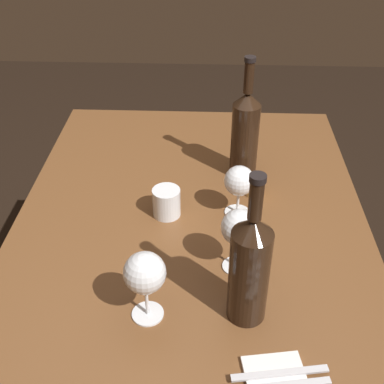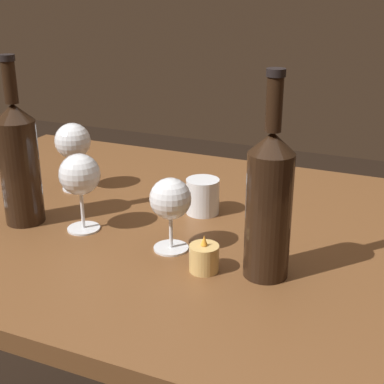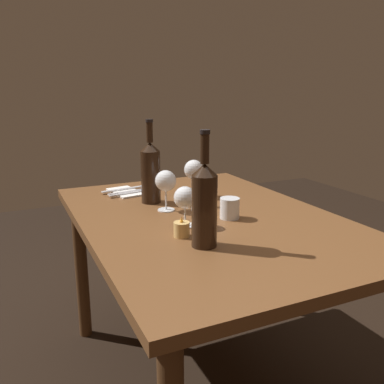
{
  "view_description": "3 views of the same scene",
  "coord_description": "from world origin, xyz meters",
  "px_view_note": "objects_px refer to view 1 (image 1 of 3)",
  "views": [
    {
      "loc": [
        0.95,
        0.04,
        1.54
      ],
      "look_at": [
        0.01,
        0.0,
        0.86
      ],
      "focal_mm": 46.58,
      "sensor_mm": 36.0,
      "label": 1
    },
    {
      "loc": [
        -0.48,
        0.96,
        1.22
      ],
      "look_at": [
        -0.06,
        -0.01,
        0.81
      ],
      "focal_mm": 51.79,
      "sensor_mm": 36.0,
      "label": 2
    },
    {
      "loc": [
        -1.3,
        0.66,
        1.21
      ],
      "look_at": [
        -0.0,
        0.06,
        0.84
      ],
      "focal_mm": 38.51,
      "sensor_mm": 36.0,
      "label": 3
    }
  ],
  "objects_px": {
    "wine_glass_right": "(239,228)",
    "wine_glass_centre": "(239,182)",
    "wine_glass_left": "(145,274)",
    "votive_candle": "(255,187)",
    "water_tumbler": "(167,203)",
    "wine_bottle_second": "(250,267)",
    "wine_bottle": "(245,133)",
    "fork_outer": "(280,373)"
  },
  "relations": [
    {
      "from": "wine_bottle",
      "to": "wine_glass_centre",
      "type": "bearing_deg",
      "value": -6.26
    },
    {
      "from": "wine_glass_right",
      "to": "votive_candle",
      "type": "bearing_deg",
      "value": 168.5
    },
    {
      "from": "wine_glass_centre",
      "to": "wine_bottle_second",
      "type": "distance_m",
      "value": 0.34
    },
    {
      "from": "votive_candle",
      "to": "fork_outer",
      "type": "distance_m",
      "value": 0.57
    },
    {
      "from": "wine_glass_right",
      "to": "wine_bottle_second",
      "type": "distance_m",
      "value": 0.14
    },
    {
      "from": "wine_bottle",
      "to": "fork_outer",
      "type": "height_order",
      "value": "wine_bottle"
    },
    {
      "from": "votive_candle",
      "to": "fork_outer",
      "type": "relative_size",
      "value": 0.37
    },
    {
      "from": "wine_glass_centre",
      "to": "wine_bottle",
      "type": "height_order",
      "value": "wine_bottle"
    },
    {
      "from": "wine_bottle",
      "to": "votive_candle",
      "type": "bearing_deg",
      "value": 16.48
    },
    {
      "from": "wine_glass_left",
      "to": "wine_glass_right",
      "type": "height_order",
      "value": "wine_glass_left"
    },
    {
      "from": "wine_glass_right",
      "to": "wine_glass_centre",
      "type": "xyz_separation_m",
      "value": [
        -0.2,
        0.01,
        -0.02
      ]
    },
    {
      "from": "wine_glass_right",
      "to": "wine_bottle",
      "type": "bearing_deg",
      "value": 175.82
    },
    {
      "from": "wine_glass_centre",
      "to": "fork_outer",
      "type": "bearing_deg",
      "value": 7.24
    },
    {
      "from": "wine_glass_left",
      "to": "water_tumbler",
      "type": "height_order",
      "value": "wine_glass_left"
    },
    {
      "from": "wine_glass_left",
      "to": "wine_bottle",
      "type": "xyz_separation_m",
      "value": [
        -0.53,
        0.22,
        0.02
      ]
    },
    {
      "from": "water_tumbler",
      "to": "votive_candle",
      "type": "bearing_deg",
      "value": 113.08
    },
    {
      "from": "wine_glass_right",
      "to": "votive_candle",
      "type": "xyz_separation_m",
      "value": [
        -0.29,
        0.06,
        -0.09
      ]
    },
    {
      "from": "fork_outer",
      "to": "water_tumbler",
      "type": "bearing_deg",
      "value": -152.52
    },
    {
      "from": "wine_glass_right",
      "to": "wine_bottle_second",
      "type": "bearing_deg",
      "value": 5.88
    },
    {
      "from": "wine_glass_centre",
      "to": "wine_bottle_second",
      "type": "bearing_deg",
      "value": 1.04
    },
    {
      "from": "wine_glass_left",
      "to": "water_tumbler",
      "type": "bearing_deg",
      "value": 177.96
    },
    {
      "from": "wine_bottle",
      "to": "wine_bottle_second",
      "type": "bearing_deg",
      "value": -1.6
    },
    {
      "from": "wine_glass_right",
      "to": "wine_glass_centre",
      "type": "height_order",
      "value": "wine_glass_right"
    },
    {
      "from": "wine_glass_centre",
      "to": "water_tumbler",
      "type": "relative_size",
      "value": 1.85
    },
    {
      "from": "wine_bottle_second",
      "to": "votive_candle",
      "type": "height_order",
      "value": "wine_bottle_second"
    },
    {
      "from": "wine_glass_left",
      "to": "wine_glass_right",
      "type": "bearing_deg",
      "value": 128.05
    },
    {
      "from": "wine_bottle",
      "to": "wine_glass_right",
      "type": "bearing_deg",
      "value": -4.18
    },
    {
      "from": "wine_glass_right",
      "to": "wine_glass_left",
      "type": "bearing_deg",
      "value": -51.95
    },
    {
      "from": "water_tumbler",
      "to": "votive_candle",
      "type": "relative_size",
      "value": 1.14
    },
    {
      "from": "wine_glass_left",
      "to": "wine_glass_right",
      "type": "xyz_separation_m",
      "value": [
        -0.15,
        0.19,
        -0.0
      ]
    },
    {
      "from": "wine_glass_left",
      "to": "wine_bottle",
      "type": "height_order",
      "value": "wine_bottle"
    },
    {
      "from": "wine_glass_right",
      "to": "wine_glass_centre",
      "type": "bearing_deg",
      "value": 177.79
    },
    {
      "from": "wine_bottle",
      "to": "water_tumbler",
      "type": "xyz_separation_m",
      "value": [
        0.2,
        -0.2,
        -0.1
      ]
    },
    {
      "from": "water_tumbler",
      "to": "votive_candle",
      "type": "xyz_separation_m",
      "value": [
        -0.1,
        0.23,
        -0.01
      ]
    },
    {
      "from": "wine_bottle_second",
      "to": "votive_candle",
      "type": "distance_m",
      "value": 0.44
    },
    {
      "from": "wine_bottle_second",
      "to": "wine_bottle",
      "type": "bearing_deg",
      "value": 178.4
    },
    {
      "from": "wine_glass_right",
      "to": "wine_glass_centre",
      "type": "relative_size",
      "value": 1.13
    },
    {
      "from": "wine_glass_left",
      "to": "votive_candle",
      "type": "xyz_separation_m",
      "value": [
        -0.43,
        0.25,
        -0.09
      ]
    },
    {
      "from": "wine_bottle",
      "to": "water_tumbler",
      "type": "height_order",
      "value": "wine_bottle"
    },
    {
      "from": "votive_candle",
      "to": "water_tumbler",
      "type": "bearing_deg",
      "value": -66.92
    },
    {
      "from": "wine_glass_centre",
      "to": "votive_candle",
      "type": "relative_size",
      "value": 2.1
    },
    {
      "from": "wine_glass_centre",
      "to": "water_tumbler",
      "type": "height_order",
      "value": "wine_glass_centre"
    }
  ]
}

